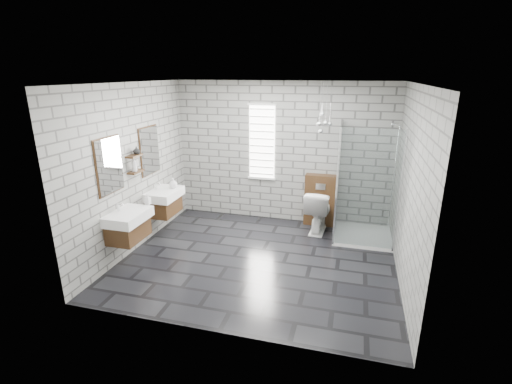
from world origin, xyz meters
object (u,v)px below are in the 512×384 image
at_px(cistern_panel, 320,200).
at_px(shower_enclosure, 359,213).
at_px(vanity_left, 126,218).
at_px(toilet, 318,211).
at_px(vanity_right, 162,195).

relative_size(cistern_panel, shower_enclosure, 0.49).
distance_m(vanity_left, cistern_panel, 3.56).
relative_size(cistern_panel, toilet, 1.26).
height_order(vanity_right, cistern_panel, vanity_right).
height_order(vanity_right, shower_enclosure, shower_enclosure).
height_order(shower_enclosure, toilet, shower_enclosure).
relative_size(vanity_right, cistern_panel, 1.57).
xyz_separation_m(vanity_right, toilet, (2.69, 0.89, -0.36)).
bearing_deg(cistern_panel, vanity_right, -156.10).
bearing_deg(shower_enclosure, vanity_left, -152.24).
relative_size(vanity_left, toilet, 1.97).
bearing_deg(shower_enclosure, vanity_right, -168.79).
height_order(vanity_left, shower_enclosure, shower_enclosure).
distance_m(vanity_right, cistern_panel, 2.96).
bearing_deg(vanity_right, cistern_panel, 23.90).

